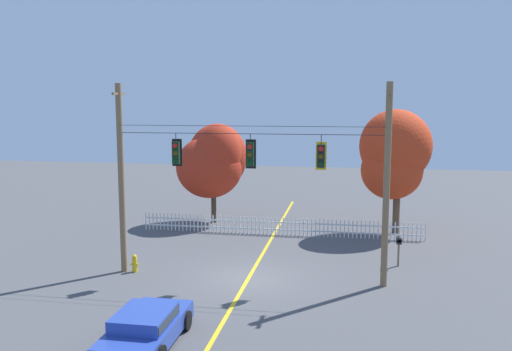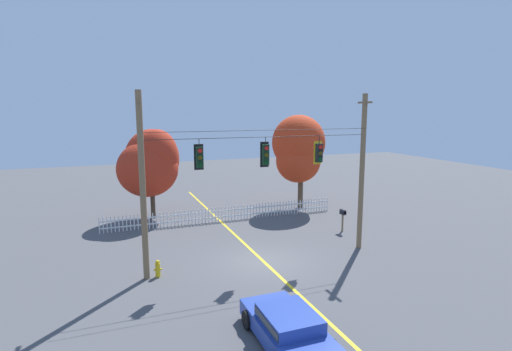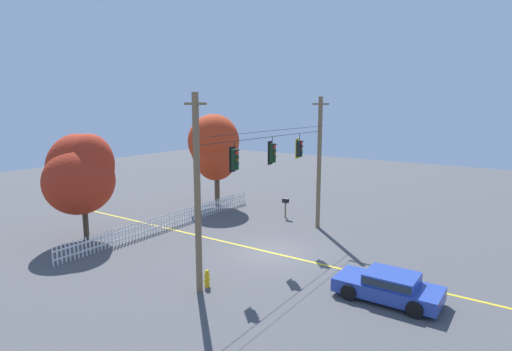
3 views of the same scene
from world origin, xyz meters
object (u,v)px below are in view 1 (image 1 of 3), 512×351
object	(u,v)px
traffic_signal_northbound_primary	(250,154)
autumn_maple_mid	(394,154)
parked_car	(146,327)
roadside_mailbox	(399,242)
traffic_signal_eastbound_side	(321,156)
traffic_signal_westbound_side	(176,153)
fire_hydrant	(135,263)
autumn_maple_near_fence	(214,160)

from	to	relation	value
traffic_signal_northbound_primary	autumn_maple_mid	size ratio (longest dim) A/B	0.21
parked_car	roadside_mailbox	size ratio (longest dim) A/B	2.99
traffic_signal_northbound_primary	roadside_mailbox	xyz separation A→B (m)	(6.34, 2.85, -4.19)
traffic_signal_eastbound_side	parked_car	xyz separation A→B (m)	(-4.91, -6.81, -4.68)
traffic_signal_westbound_side	parked_car	xyz separation A→B (m)	(1.17, -6.81, -4.72)
traffic_signal_eastbound_side	roadside_mailbox	bearing A→B (deg)	39.71
parked_car	autumn_maple_mid	bearing A→B (deg)	62.22
autumn_maple_mid	fire_hydrant	world-z (taller)	autumn_maple_mid
traffic_signal_eastbound_side	fire_hydrant	xyz separation A→B (m)	(-8.10, -0.00, -4.90)
traffic_signal_westbound_side	autumn_maple_mid	size ratio (longest dim) A/B	0.20
traffic_signal_westbound_side	traffic_signal_eastbound_side	xyz separation A→B (m)	(6.09, -0.00, -0.04)
fire_hydrant	roadside_mailbox	distance (m)	11.91
traffic_signal_northbound_primary	autumn_maple_near_fence	size ratio (longest dim) A/B	0.24
traffic_signal_eastbound_side	autumn_maple_near_fence	size ratio (longest dim) A/B	0.23
traffic_signal_northbound_primary	traffic_signal_eastbound_side	bearing A→B (deg)	-0.01
parked_car	roadside_mailbox	distance (m)	12.78
fire_hydrant	parked_car	bearing A→B (deg)	-64.92
traffic_signal_eastbound_side	autumn_maple_mid	bearing A→B (deg)	68.91
traffic_signal_eastbound_side	autumn_maple_mid	world-z (taller)	autumn_maple_mid
traffic_signal_northbound_primary	fire_hydrant	xyz separation A→B (m)	(-5.20, -0.00, -4.93)
autumn_maple_mid	fire_hydrant	xyz separation A→B (m)	(-11.72, -9.39, -4.15)
traffic_signal_westbound_side	fire_hydrant	bearing A→B (deg)	-179.96
fire_hydrant	traffic_signal_northbound_primary	bearing A→B (deg)	0.02
traffic_signal_eastbound_side	parked_car	size ratio (longest dim) A/B	0.35
traffic_signal_westbound_side	roadside_mailbox	world-z (taller)	traffic_signal_westbound_side
traffic_signal_northbound_primary	roadside_mailbox	size ratio (longest dim) A/B	1.05
traffic_signal_northbound_primary	fire_hydrant	distance (m)	7.16
fire_hydrant	autumn_maple_near_fence	bearing A→B (deg)	84.27
traffic_signal_eastbound_side	roadside_mailbox	xyz separation A→B (m)	(3.44, 2.86, -4.16)
traffic_signal_westbound_side	traffic_signal_eastbound_side	bearing A→B (deg)	-0.00
traffic_signal_westbound_side	traffic_signal_northbound_primary	size ratio (longest dim) A/B	0.97
autumn_maple_near_fence	traffic_signal_northbound_primary	bearing A→B (deg)	-67.90
autumn_maple_near_fence	parked_car	distance (m)	17.52
traffic_signal_northbound_primary	autumn_maple_mid	distance (m)	11.46
traffic_signal_westbound_side	autumn_maple_near_fence	world-z (taller)	traffic_signal_westbound_side
parked_car	roadside_mailbox	world-z (taller)	roadside_mailbox
autumn_maple_near_fence	fire_hydrant	xyz separation A→B (m)	(-1.03, -10.27, -3.49)
autumn_maple_near_fence	autumn_maple_mid	world-z (taller)	autumn_maple_mid
traffic_signal_westbound_side	fire_hydrant	size ratio (longest dim) A/B	1.81
autumn_maple_mid	roadside_mailbox	xyz separation A→B (m)	(-0.18, -6.54, -3.42)
autumn_maple_mid	roadside_mailbox	bearing A→B (deg)	-91.62
autumn_maple_near_fence	fire_hydrant	size ratio (longest dim) A/B	7.86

